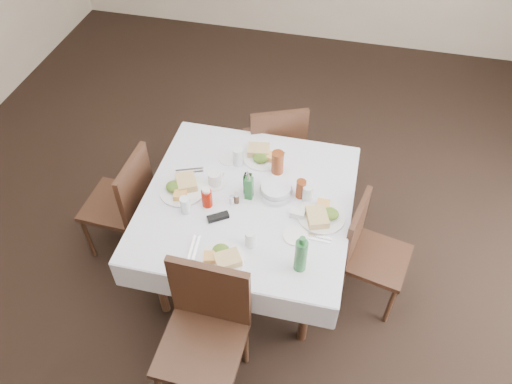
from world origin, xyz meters
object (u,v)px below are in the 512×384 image
at_px(water_n, 238,157).
at_px(water_w, 185,205).
at_px(water_s, 250,239).
at_px(chair_east, 367,248).
at_px(green_bottle, 301,255).
at_px(bread_basket, 276,190).
at_px(coffee_mug, 215,179).
at_px(ketchup_bottle, 207,198).
at_px(chair_west, 126,199).
at_px(dining_table, 248,207).
at_px(oil_cruet_dark, 248,183).
at_px(oil_cruet_green, 249,187).
at_px(water_e, 307,193).
at_px(chair_south, 206,326).
at_px(chair_north, 276,144).

relative_size(water_n, water_w, 1.14).
distance_m(water_s, water_w, 0.49).
bearing_deg(chair_east, green_bottle, -131.36).
distance_m(water_s, bread_basket, 0.45).
bearing_deg(coffee_mug, water_w, -111.67).
xyz_separation_m(chair_east, ketchup_bottle, (-1.06, -0.11, 0.34)).
relative_size(chair_west, bread_basket, 4.17).
height_order(dining_table, coffee_mug, coffee_mug).
distance_m(oil_cruet_dark, ketchup_bottle, 0.29).
relative_size(water_n, bread_basket, 0.61).
bearing_deg(oil_cruet_green, water_e, 9.82).
height_order(chair_south, oil_cruet_dark, chair_south).
bearing_deg(water_n, oil_cruet_green, -62.67).
bearing_deg(chair_south, chair_north, 88.11).
relative_size(chair_south, ketchup_bottle, 6.72).
relative_size(chair_west, water_n, 6.81).
bearing_deg(water_w, chair_west, 160.71).
distance_m(dining_table, green_bottle, 0.65).
height_order(dining_table, water_w, water_w).
xyz_separation_m(water_w, ketchup_bottle, (0.12, 0.09, 0.01)).
height_order(chair_west, water_e, chair_west).
distance_m(chair_north, chair_south, 1.68).
bearing_deg(oil_cruet_dark, oil_cruet_green, -66.51).
bearing_deg(oil_cruet_green, dining_table, -99.73).
height_order(water_n, bread_basket, water_n).
relative_size(water_e, coffee_mug, 0.85).
relative_size(water_w, ketchup_bottle, 0.80).
bearing_deg(oil_cruet_dark, chair_east, -4.36).
height_order(chair_north, coffee_mug, chair_north).
xyz_separation_m(water_e, bread_basket, (-0.21, 0.00, -0.02)).
height_order(water_e, water_w, same).
bearing_deg(chair_north, dining_table, -91.10).
bearing_deg(coffee_mug, chair_north, 70.84).
relative_size(chair_north, coffee_mug, 6.63).
height_order(chair_west, oil_cruet_green, oil_cruet_green).
xyz_separation_m(chair_east, water_n, (-0.97, 0.31, 0.34)).
bearing_deg(chair_north, oil_cruet_dark, -92.27).
bearing_deg(ketchup_bottle, chair_east, 5.87).
xyz_separation_m(dining_table, green_bottle, (0.43, -0.45, 0.20)).
distance_m(dining_table, oil_cruet_green, 0.17).
xyz_separation_m(water_n, green_bottle, (0.57, -0.76, 0.05)).
distance_m(chair_north, water_s, 1.24).
relative_size(chair_south, water_n, 7.37).
bearing_deg(bread_basket, chair_east, -7.66).
bearing_deg(green_bottle, water_e, 95.06).
xyz_separation_m(water_e, oil_cruet_dark, (-0.39, -0.02, 0.03)).
xyz_separation_m(dining_table, chair_south, (-0.04, -0.84, -0.11)).
distance_m(oil_cruet_dark, green_bottle, 0.68).
relative_size(dining_table, bread_basket, 6.22).
height_order(chair_north, oil_cruet_green, oil_cruet_green).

